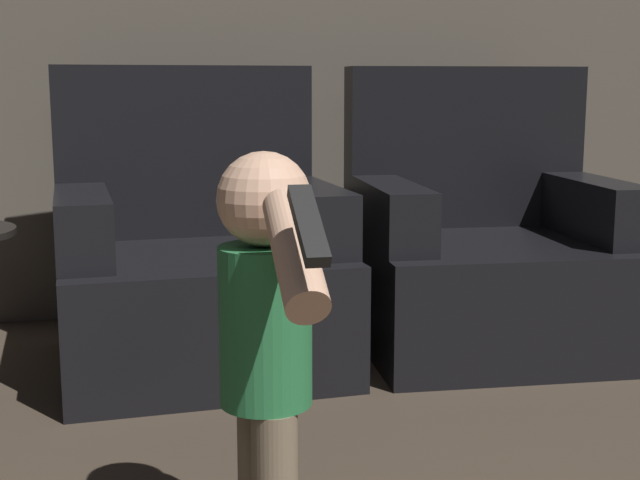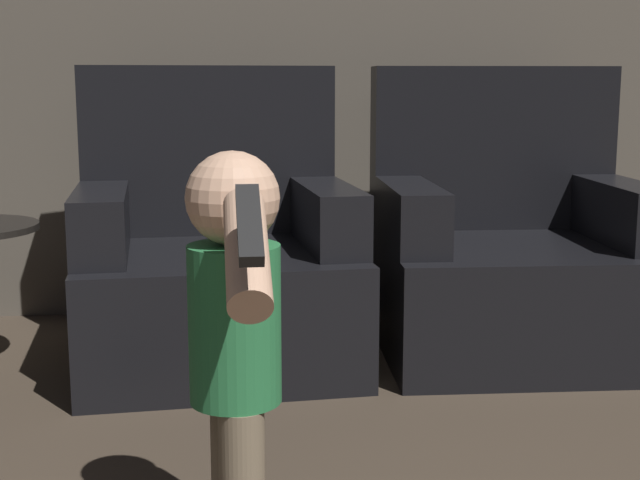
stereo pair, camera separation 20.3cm
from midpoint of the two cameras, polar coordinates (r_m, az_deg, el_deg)
name	(u,v)px [view 1 (the left image)]	position (r m, az deg, el deg)	size (l,w,h in m)	color
armchair_left	(197,265)	(2.95, -9.81, -1.60)	(0.93, 0.86, 0.97)	black
armchair_right	(484,253)	(3.15, 8.66, -0.84)	(0.91, 0.85, 0.97)	black
person_toddler	(266,327)	(1.66, -6.99, -5.56)	(0.17, 0.55, 0.79)	brown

